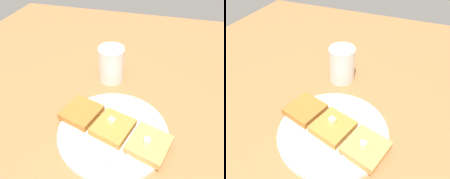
{
  "view_description": "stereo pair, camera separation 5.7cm",
  "coord_description": "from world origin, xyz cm",
  "views": [
    {
      "loc": [
        -11.95,
        43.83,
        43.48
      ],
      "look_at": [
        -0.54,
        1.43,
        6.65
      ],
      "focal_mm": 35.0,
      "sensor_mm": 36.0,
      "label": 1
    },
    {
      "loc": [
        -17.37,
        41.99,
        43.48
      ],
      "look_at": [
        -0.54,
        1.43,
        6.65
      ],
      "focal_mm": 35.0,
      "sensor_mm": 36.0,
      "label": 2
    }
  ],
  "objects": [
    {
      "name": "table_surface",
      "position": [
        0.0,
        0.0,
        1.08
      ],
      "size": [
        129.33,
        129.33,
        2.15
      ],
      "primitive_type": "cube",
      "color": "#AC6F40",
      "rests_on": "ground"
    },
    {
      "name": "plate",
      "position": [
        -3.52,
        11.67,
        2.75
      ],
      "size": [
        26.02,
        26.02,
        1.09
      ],
      "color": "white",
      "rests_on": "table_surface"
    },
    {
      "name": "toast_slice_left",
      "position": [
        -12.29,
        14.26,
        4.17
      ],
      "size": [
        10.29,
        10.45,
        1.86
      ],
      "primitive_type": "cube",
      "rotation": [
        0.0,
        0.0,
        -0.29
      ],
      "color": "tan",
      "rests_on": "plate"
    },
    {
      "name": "toast_slice_middle",
      "position": [
        -3.52,
        11.67,
        4.17
      ],
      "size": [
        10.29,
        10.45,
        1.86
      ],
      "primitive_type": "cube",
      "rotation": [
        0.0,
        0.0,
        -0.29
      ],
      "color": "#B88639",
      "rests_on": "plate"
    },
    {
      "name": "toast_slice_right",
      "position": [
        5.24,
        9.09,
        4.17
      ],
      "size": [
        10.29,
        10.45,
        1.86
      ],
      "primitive_type": "cube",
      "rotation": [
        0.0,
        0.0,
        -0.29
      ],
      "color": "#B06E2C",
      "rests_on": "plate"
    },
    {
      "name": "butter_pat_primary",
      "position": [
        -11.75,
        14.96,
        5.84
      ],
      "size": [
        1.57,
        1.69,
        1.48
      ],
      "primitive_type": "cube",
      "rotation": [
        0.0,
        0.0,
        1.74
      ],
      "color": "beige",
      "rests_on": "toast_slice_left"
    },
    {
      "name": "butter_pat_secondary",
      "position": [
        -3.17,
        11.39,
        5.84
      ],
      "size": [
        1.89,
        1.81,
        1.48
      ],
      "primitive_type": "cube",
      "rotation": [
        0.0,
        0.0,
        2.73
      ],
      "color": "#F3E9B1",
      "rests_on": "toast_slice_middle"
    },
    {
      "name": "fork",
      "position": [
        -8.81,
        17.41,
        3.42
      ],
      "size": [
        13.07,
        11.52,
        0.36
      ],
      "color": "silver",
      "rests_on": "plate"
    },
    {
      "name": "syrup_jar",
      "position": [
        2.45,
        -8.81,
        7.36
      ],
      "size": [
        7.8,
        7.8,
        10.82
      ],
      "color": "#491C05",
      "rests_on": "table_surface"
    }
  ]
}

